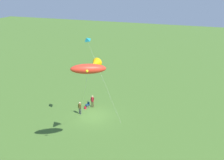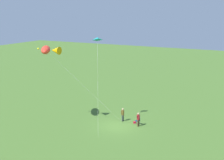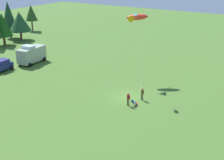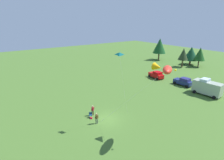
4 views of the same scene
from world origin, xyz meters
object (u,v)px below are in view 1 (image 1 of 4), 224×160
(person_kite_flyer, at_px, (80,107))
(backpack_on_grass, at_px, (85,108))
(person_spectator, at_px, (92,100))
(folding_chair, at_px, (88,104))
(kite_delta_teal, at_px, (87,40))
(kite_large_fish, at_px, (90,68))

(person_kite_flyer, distance_m, backpack_on_grass, 1.89)
(person_spectator, bearing_deg, folding_chair, -56.36)
(backpack_on_grass, bearing_deg, person_kite_flyer, 1.46)
(person_kite_flyer, xyz_separation_m, backpack_on_grass, (-1.65, -0.04, -0.91))
(person_spectator, height_order, backpack_on_grass, person_spectator)
(folding_chair, distance_m, kite_delta_teal, 11.22)
(person_kite_flyer, bearing_deg, backpack_on_grass, -164.29)
(folding_chair, bearing_deg, kite_large_fish, 57.30)
(person_spectator, bearing_deg, person_kite_flyer, -9.25)
(person_kite_flyer, height_order, folding_chair, person_kite_flyer)
(person_kite_flyer, distance_m, kite_delta_teal, 10.09)
(person_spectator, distance_m, backpack_on_grass, 1.42)
(folding_chair, bearing_deg, kite_delta_teal, 57.15)
(folding_chair, relative_size, person_spectator, 0.47)
(folding_chair, height_order, backpack_on_grass, folding_chair)
(person_kite_flyer, relative_size, kite_large_fish, 0.18)
(backpack_on_grass, relative_size, kite_delta_teal, 0.03)
(backpack_on_grass, bearing_deg, kite_delta_teal, 31.97)
(folding_chair, xyz_separation_m, person_spectator, (-0.30, 0.59, 0.53))
(kite_large_fish, height_order, kite_delta_teal, kite_delta_teal)
(person_kite_flyer, relative_size, backpack_on_grass, 5.44)
(kite_delta_teal, bearing_deg, folding_chair, -152.65)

